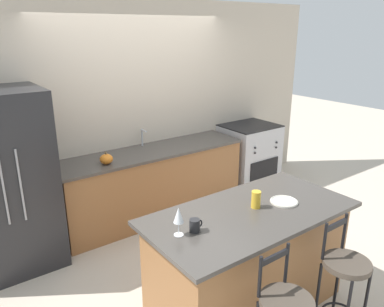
{
  "coord_description": "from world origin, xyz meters",
  "views": [
    {
      "loc": [
        -2.21,
        -3.52,
        2.35
      ],
      "look_at": [
        -0.08,
        -0.61,
        1.14
      ],
      "focal_mm": 35.0,
      "sensor_mm": 36.0,
      "label": 1
    }
  ],
  "objects_px": {
    "oven_range": "(248,156)",
    "tumbler_cup": "(256,199)",
    "pumpkin_decoration": "(106,159)",
    "wine_glass": "(179,216)",
    "coffee_mug": "(195,225)",
    "dinner_plate": "(284,201)",
    "bar_stool_far": "(344,276)",
    "refrigerator": "(5,182)"
  },
  "relations": [
    {
      "from": "oven_range",
      "to": "tumbler_cup",
      "type": "xyz_separation_m",
      "value": [
        -1.82,
        -1.92,
        0.52
      ]
    },
    {
      "from": "tumbler_cup",
      "to": "pumpkin_decoration",
      "type": "relative_size",
      "value": 0.99
    },
    {
      "from": "wine_glass",
      "to": "coffee_mug",
      "type": "distance_m",
      "value": 0.17
    },
    {
      "from": "pumpkin_decoration",
      "to": "dinner_plate",
      "type": "bearing_deg",
      "value": -67.11
    },
    {
      "from": "pumpkin_decoration",
      "to": "coffee_mug",
      "type": "bearing_deg",
      "value": -93.4
    },
    {
      "from": "wine_glass",
      "to": "pumpkin_decoration",
      "type": "xyz_separation_m",
      "value": [
        0.23,
        1.78,
        -0.13
      ]
    },
    {
      "from": "pumpkin_decoration",
      "to": "oven_range",
      "type": "bearing_deg",
      "value": 3.01
    },
    {
      "from": "oven_range",
      "to": "coffee_mug",
      "type": "relative_size",
      "value": 8.8
    },
    {
      "from": "dinner_plate",
      "to": "tumbler_cup",
      "type": "height_order",
      "value": "tumbler_cup"
    },
    {
      "from": "bar_stool_far",
      "to": "refrigerator",
      "type": "bearing_deg",
      "value": 125.52
    },
    {
      "from": "oven_range",
      "to": "coffee_mug",
      "type": "bearing_deg",
      "value": -141.77
    },
    {
      "from": "wine_glass",
      "to": "pumpkin_decoration",
      "type": "height_order",
      "value": "wine_glass"
    },
    {
      "from": "wine_glass",
      "to": "pumpkin_decoration",
      "type": "relative_size",
      "value": 1.5
    },
    {
      "from": "bar_stool_far",
      "to": "pumpkin_decoration",
      "type": "relative_size",
      "value": 6.86
    },
    {
      "from": "refrigerator",
      "to": "bar_stool_far",
      "type": "relative_size",
      "value": 1.82
    },
    {
      "from": "bar_stool_far",
      "to": "dinner_plate",
      "type": "height_order",
      "value": "bar_stool_far"
    },
    {
      "from": "wine_glass",
      "to": "tumbler_cup",
      "type": "distance_m",
      "value": 0.76
    },
    {
      "from": "oven_range",
      "to": "bar_stool_far",
      "type": "height_order",
      "value": "bar_stool_far"
    },
    {
      "from": "tumbler_cup",
      "to": "bar_stool_far",
      "type": "bearing_deg",
      "value": -68.97
    },
    {
      "from": "dinner_plate",
      "to": "pumpkin_decoration",
      "type": "bearing_deg",
      "value": 112.89
    },
    {
      "from": "coffee_mug",
      "to": "tumbler_cup",
      "type": "xyz_separation_m",
      "value": [
        0.63,
        0.01,
        0.02
      ]
    },
    {
      "from": "wine_glass",
      "to": "pumpkin_decoration",
      "type": "bearing_deg",
      "value": 82.57
    },
    {
      "from": "oven_range",
      "to": "wine_glass",
      "type": "distance_m",
      "value": 3.26
    },
    {
      "from": "oven_range",
      "to": "tumbler_cup",
      "type": "bearing_deg",
      "value": -133.43
    },
    {
      "from": "refrigerator",
      "to": "pumpkin_decoration",
      "type": "relative_size",
      "value": 12.48
    },
    {
      "from": "refrigerator",
      "to": "coffee_mug",
      "type": "xyz_separation_m",
      "value": [
        0.93,
        -1.88,
        0.07
      ]
    },
    {
      "from": "refrigerator",
      "to": "pumpkin_decoration",
      "type": "bearing_deg",
      "value": -3.93
    },
    {
      "from": "coffee_mug",
      "to": "wine_glass",
      "type": "bearing_deg",
      "value": 168.24
    },
    {
      "from": "dinner_plate",
      "to": "refrigerator",
      "type": "bearing_deg",
      "value": 133.23
    },
    {
      "from": "oven_range",
      "to": "wine_glass",
      "type": "height_order",
      "value": "wine_glass"
    },
    {
      "from": "refrigerator",
      "to": "pumpkin_decoration",
      "type": "xyz_separation_m",
      "value": [
        1.04,
        -0.07,
        0.05
      ]
    },
    {
      "from": "refrigerator",
      "to": "dinner_plate",
      "type": "bearing_deg",
      "value": -46.77
    },
    {
      "from": "oven_range",
      "to": "wine_glass",
      "type": "relative_size",
      "value": 4.46
    },
    {
      "from": "tumbler_cup",
      "to": "pumpkin_decoration",
      "type": "bearing_deg",
      "value": 106.32
    },
    {
      "from": "refrigerator",
      "to": "coffee_mug",
      "type": "height_order",
      "value": "refrigerator"
    },
    {
      "from": "dinner_plate",
      "to": "pumpkin_decoration",
      "type": "height_order",
      "value": "pumpkin_decoration"
    },
    {
      "from": "dinner_plate",
      "to": "wine_glass",
      "type": "height_order",
      "value": "wine_glass"
    },
    {
      "from": "bar_stool_far",
      "to": "tumbler_cup",
      "type": "distance_m",
      "value": 0.87
    },
    {
      "from": "oven_range",
      "to": "bar_stool_far",
      "type": "xyz_separation_m",
      "value": [
        -1.55,
        -2.62,
        0.08
      ]
    },
    {
      "from": "bar_stool_far",
      "to": "oven_range",
      "type": "bearing_deg",
      "value": 59.34
    },
    {
      "from": "oven_range",
      "to": "pumpkin_decoration",
      "type": "distance_m",
      "value": 2.4
    },
    {
      "from": "oven_range",
      "to": "bar_stool_far",
      "type": "distance_m",
      "value": 3.05
    }
  ]
}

